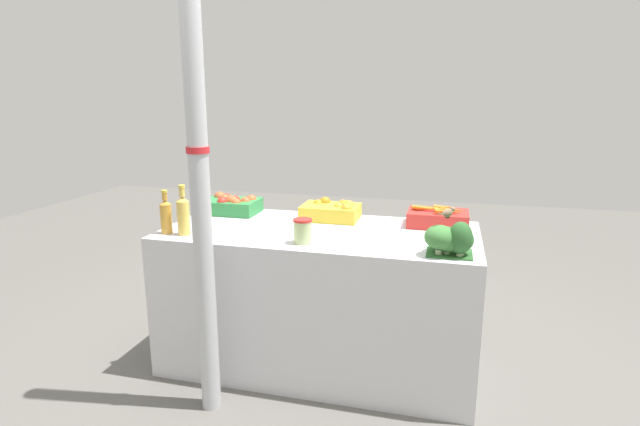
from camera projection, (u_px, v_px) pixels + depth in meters
The scene contains 11 objects.
ground_plane at pixel (320, 360), 3.09m from camera, with size 10.00×10.00×0.00m, color #605E59.
market_table at pixel (320, 297), 2.99m from camera, with size 1.80×0.85×0.84m, color silver.
support_pole at pixel (198, 152), 2.33m from camera, with size 0.11×0.11×2.67m.
apple_crate at pixel (232, 204), 3.29m from camera, with size 0.35×0.25×0.13m.
orange_crate at pixel (333, 210), 3.13m from camera, with size 0.35×0.25×0.13m.
carrot_crate at pixel (438, 218), 2.97m from camera, with size 0.35×0.25×0.12m.
broccoli_pile at pixel (449, 239), 2.42m from camera, with size 0.24×0.20×0.18m.
juice_bottle_amber at pixel (166, 216), 2.80m from camera, with size 0.06×0.06×0.25m.
juice_bottle_golden at pixel (183, 214), 2.77m from camera, with size 0.07×0.07×0.28m.
pickle_jar at pixel (303, 231), 2.62m from camera, with size 0.10×0.10×0.13m.
sparrow_bird at pixel (448, 212), 2.43m from camera, with size 0.08×0.12×0.05m.
Camera 1 is at (0.70, -2.70, 1.60)m, focal length 28.00 mm.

